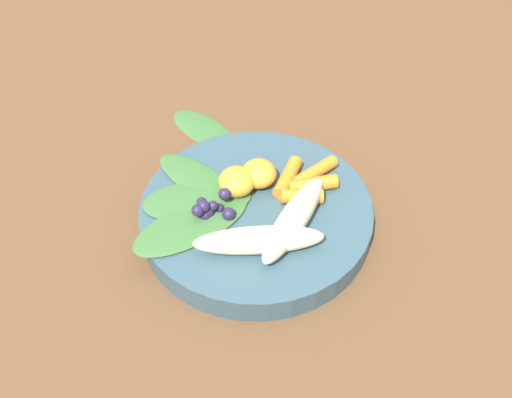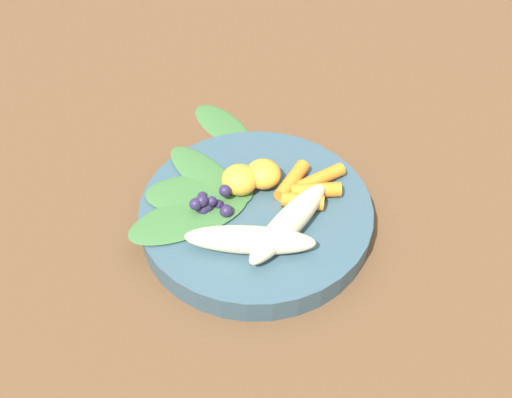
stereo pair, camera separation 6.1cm
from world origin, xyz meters
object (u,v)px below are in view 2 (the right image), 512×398
(banana_peeled_right, at_px, (250,240))
(orange_segment_near, at_px, (240,180))
(banana_peeled_left, at_px, (289,222))
(bowl, at_px, (256,214))
(kale_leaf_stray, at_px, (222,124))

(banana_peeled_right, bearing_deg, orange_segment_near, 101.59)
(banana_peeled_left, distance_m, banana_peeled_right, 0.05)
(bowl, height_order, orange_segment_near, orange_segment_near)
(bowl, relative_size, kale_leaf_stray, 2.31)
(orange_segment_near, height_order, kale_leaf_stray, orange_segment_near)
(banana_peeled_left, height_order, banana_peeled_right, same)
(bowl, bearing_deg, banana_peeled_left, -111.30)
(orange_segment_near, bearing_deg, bowl, -117.00)
(banana_peeled_left, xyz_separation_m, orange_segment_near, (0.03, 0.08, 0.00))
(bowl, distance_m, kale_leaf_stray, 0.19)
(bowl, height_order, kale_leaf_stray, bowl)
(bowl, xyz_separation_m, orange_segment_near, (0.01, 0.03, 0.03))
(orange_segment_near, bearing_deg, banana_peeled_left, -113.43)
(orange_segment_near, xyz_separation_m, kale_leaf_stray, (0.13, 0.10, -0.04))
(bowl, distance_m, banana_peeled_right, 0.07)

